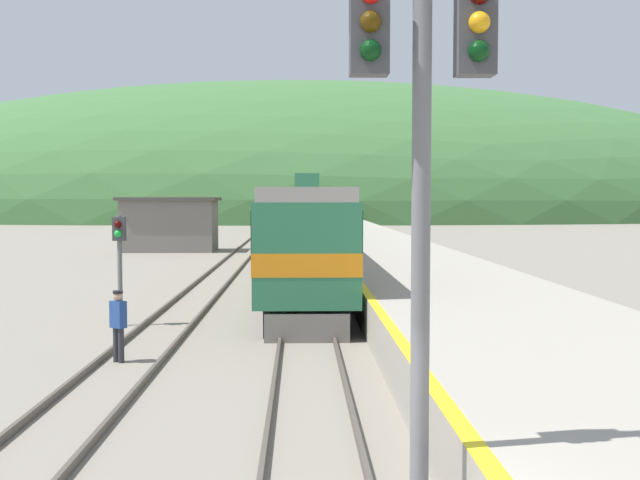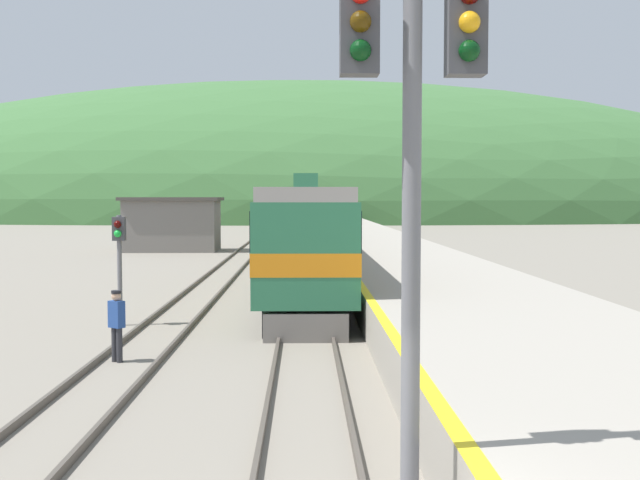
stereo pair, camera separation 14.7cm
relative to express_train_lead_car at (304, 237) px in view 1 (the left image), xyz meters
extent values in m
cube|color=#4C443D|center=(-0.72, 45.96, -2.16)|extent=(0.08, 180.00, 0.16)
cube|color=#4C443D|center=(0.72, 45.96, -2.16)|extent=(0.08, 180.00, 0.16)
cube|color=#4C443D|center=(-4.82, 45.96, -2.16)|extent=(0.08, 180.00, 0.16)
cube|color=#4C443D|center=(-3.38, 45.96, -2.16)|extent=(0.08, 180.00, 0.16)
cube|color=#9E9689|center=(4.73, 25.96, -1.68)|extent=(6.29, 140.00, 1.13)
cube|color=yellow|center=(1.70, 25.96, -1.11)|extent=(0.24, 140.00, 0.01)
ellipsoid|color=#3D6B38|center=(0.00, 121.78, -2.24)|extent=(206.32, 92.84, 53.57)
cube|color=slate|center=(-9.60, 24.32, -0.41)|extent=(6.53, 4.07, 3.67)
cube|color=#47423D|center=(-9.60, 24.32, 1.54)|extent=(7.03, 4.57, 0.24)
cube|color=black|center=(0.00, 0.24, -1.82)|extent=(2.38, 20.48, 0.85)
cube|color=#286B47|center=(0.00, 0.24, 0.03)|extent=(2.90, 21.79, 2.85)
cube|color=orange|center=(0.00, 0.24, -0.20)|extent=(2.93, 21.81, 0.63)
cube|color=black|center=(0.00, 0.24, 0.66)|extent=(2.93, 20.48, 0.86)
cube|color=gray|center=(0.00, 0.24, 1.66)|extent=(2.73, 21.79, 0.40)
cube|color=black|center=(0.00, -9.53, 0.66)|extent=(2.94, 2.20, 1.14)
cube|color=#286B47|center=(0.00, -10.21, 2.04)|extent=(0.64, 0.80, 0.36)
cube|color=slate|center=(0.00, -10.46, -1.86)|extent=(2.26, 0.40, 0.77)
cube|color=black|center=(0.00, 23.19, -1.82)|extent=(2.38, 20.98, 0.85)
cube|color=#286B47|center=(0.00, 23.19, 0.03)|extent=(2.90, 22.32, 2.85)
cube|color=orange|center=(0.00, 23.19, -0.20)|extent=(2.93, 22.34, 0.63)
cube|color=black|center=(0.00, 23.19, 0.66)|extent=(2.93, 20.98, 0.86)
cube|color=gray|center=(0.00, 23.19, 1.66)|extent=(2.73, 22.32, 0.40)
cube|color=black|center=(0.00, 46.40, -1.82)|extent=(2.38, 20.98, 0.85)
cube|color=#286B47|center=(0.00, 46.40, 0.03)|extent=(2.90, 22.32, 2.85)
cube|color=orange|center=(0.00, 46.40, -0.20)|extent=(2.93, 22.34, 0.63)
cube|color=black|center=(0.00, 46.40, 0.66)|extent=(2.93, 20.98, 0.86)
cube|color=gray|center=(0.00, 46.40, 1.66)|extent=(2.73, 22.32, 0.40)
cube|color=black|center=(0.00, 69.62, -1.82)|extent=(2.38, 20.98, 0.85)
cube|color=#286B47|center=(0.00, 69.62, 0.03)|extent=(2.90, 22.32, 2.85)
cube|color=orange|center=(0.00, 69.62, -0.20)|extent=(2.93, 22.34, 0.63)
cube|color=black|center=(0.00, 69.62, 0.66)|extent=(2.93, 20.98, 0.86)
cube|color=gray|center=(0.00, 69.62, 1.66)|extent=(2.73, 22.32, 0.40)
cylinder|color=slate|center=(1.08, -22.35, 1.30)|extent=(0.20, 0.20, 7.08)
cube|color=#424247|center=(0.53, -22.35, 3.33)|extent=(0.40, 0.28, 1.02)
sphere|color=#412C05|center=(0.53, -22.52, 3.33)|extent=(0.22, 0.22, 0.22)
sphere|color=black|center=(0.53, -22.52, 3.04)|extent=(0.22, 0.22, 0.22)
cube|color=#424247|center=(1.63, -22.35, 3.33)|extent=(0.40, 0.28, 1.02)
sphere|color=orange|center=(1.63, -22.52, 3.33)|extent=(0.22, 0.22, 0.22)
sphere|color=black|center=(1.63, -22.52, 3.04)|extent=(0.22, 0.22, 0.22)
cylinder|color=slate|center=(-5.56, -7.75, -0.59)|extent=(0.14, 0.14, 3.31)
cube|color=#424247|center=(-5.56, -7.75, 0.66)|extent=(0.36, 0.28, 0.71)
sphere|color=#3C0504|center=(-5.56, -7.93, 0.80)|extent=(0.22, 0.22, 0.22)
sphere|color=green|center=(-5.56, -7.93, 0.52)|extent=(0.22, 0.22, 0.22)
cylinder|color=#2D2D33|center=(-4.47, -12.77, -1.84)|extent=(0.14, 0.14, 0.81)
cylinder|color=#2D2D33|center=(-4.33, -12.88, -1.84)|extent=(0.14, 0.14, 0.81)
cube|color=navy|center=(-4.40, -12.83, -1.12)|extent=(0.42, 0.39, 0.62)
sphere|color=tan|center=(-4.40, -12.83, -0.70)|extent=(0.22, 0.22, 0.22)
cylinder|color=black|center=(-4.40, -12.83, -0.60)|extent=(0.23, 0.23, 0.07)
camera|label=1|loc=(-0.19, -30.13, 1.55)|focal=42.00mm
camera|label=2|loc=(-0.04, -30.13, 1.55)|focal=42.00mm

